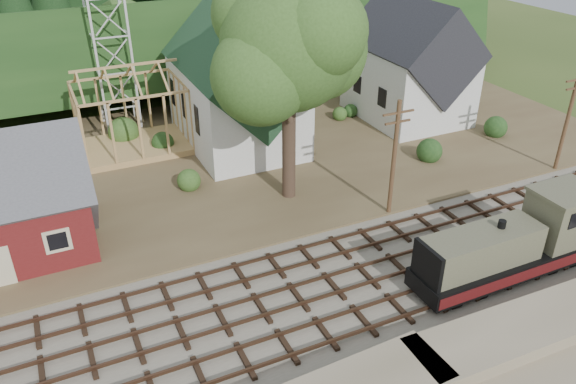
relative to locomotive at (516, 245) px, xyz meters
name	(u,v)px	position (x,y,z in m)	size (l,w,h in m)	color
ground	(334,290)	(-9.53, 3.00, -2.02)	(140.00, 140.00, 0.00)	#384C1E
railroad_bed	(334,288)	(-9.53, 3.00, -1.94)	(64.00, 11.00, 0.16)	#726B5B
village_flat	(223,157)	(-9.53, 21.00, -1.87)	(64.00, 26.00, 0.30)	brown
hillside	(153,75)	(-9.53, 45.00, -2.02)	(70.00, 28.00, 8.00)	#1E3F19
ridge	(126,43)	(-9.53, 61.00, -2.02)	(80.00, 20.00, 12.00)	black
church	(237,86)	(-7.53, 22.68, 3.16)	(8.40, 15.17, 13.00)	silver
farmhouse	(409,67)	(8.47, 22.00, 2.84)	(8.40, 10.80, 10.60)	silver
timber_frame	(132,115)	(-15.53, 25.00, 1.24)	(8.20, 6.20, 6.99)	tan
lattice_tower	(105,12)	(-15.53, 31.00, 8.01)	(3.20, 3.20, 12.12)	silver
big_tree	(291,52)	(-7.36, 13.08, 8.19)	(10.90, 8.40, 14.70)	#38281E
telegraph_pole_near	(394,157)	(-2.53, 8.20, 2.22)	(2.20, 0.28, 8.00)	#4C331E
telegraph_pole_far	(567,119)	(12.47, 8.20, 2.22)	(2.20, 0.28, 8.00)	#4C331E
locomotive	(516,245)	(0.00, 0.00, 0.00)	(11.26, 2.81, 4.53)	black
car_blue	(59,230)	(-22.41, 14.09, -1.17)	(1.30, 3.23, 1.10)	#5490B4
car_red	(434,120)	(9.32, 18.85, -1.19)	(1.75, 3.80, 1.06)	#B1230E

